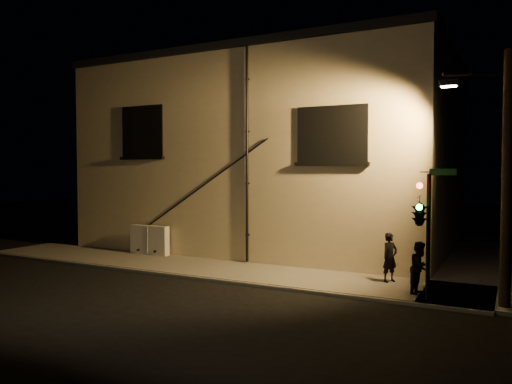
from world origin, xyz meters
The scene contains 8 objects.
ground centered at (0.00, 0.00, 0.00)m, with size 90.00×90.00×0.00m, color black.
sidewalk centered at (1.22, 4.39, 0.06)m, with size 21.00×16.00×0.12m.
building centered at (-3.00, 8.99, 4.40)m, with size 16.20×12.23×8.80m.
utility_cabinet centered at (-6.43, 2.70, 0.74)m, with size 1.87×0.31×1.23m, color silver.
pedestrian_a centered at (3.88, 2.11, 0.91)m, with size 0.58×0.38×1.58m, color black.
pedestrian_b centered at (5.00, 0.95, 0.88)m, with size 0.74×0.58×1.52m, color black.
traffic_signal centered at (5.11, 0.19, 2.57)m, with size 1.25×2.14×3.63m.
streetlamp_pole centered at (7.11, 0.64, 3.66)m, with size 2.02×1.38×6.84m.
Camera 1 is at (7.42, -13.99, 3.71)m, focal length 35.00 mm.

